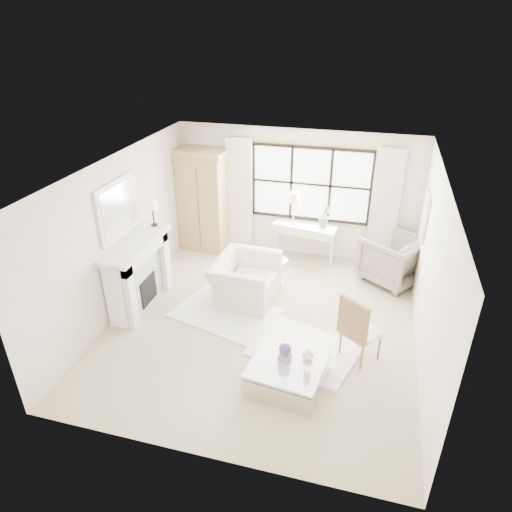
% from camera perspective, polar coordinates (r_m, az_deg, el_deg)
% --- Properties ---
extents(floor, '(5.50, 5.50, 0.00)m').
position_cam_1_polar(floor, '(7.86, 0.80, -8.39)').
color(floor, tan).
rests_on(floor, ground).
extents(ceiling, '(5.50, 5.50, 0.00)m').
position_cam_1_polar(ceiling, '(6.62, 0.95, 10.78)').
color(ceiling, white).
rests_on(ceiling, ground).
extents(wall_back, '(5.00, 0.00, 5.00)m').
position_cam_1_polar(wall_back, '(9.60, 5.01, 7.73)').
color(wall_back, white).
rests_on(wall_back, ground).
extents(wall_front, '(5.00, 0.00, 5.00)m').
position_cam_1_polar(wall_front, '(4.98, -7.31, -13.93)').
color(wall_front, silver).
rests_on(wall_front, ground).
extents(wall_left, '(0.00, 5.50, 5.50)m').
position_cam_1_polar(wall_left, '(8.06, -16.62, 2.52)').
color(wall_left, beige).
rests_on(wall_left, ground).
extents(wall_right, '(0.00, 5.50, 5.50)m').
position_cam_1_polar(wall_right, '(7.03, 21.03, -2.14)').
color(wall_right, white).
rests_on(wall_right, ground).
extents(window_pane, '(2.40, 0.02, 1.50)m').
position_cam_1_polar(window_pane, '(9.46, 6.86, 8.92)').
color(window_pane, silver).
rests_on(window_pane, wall_back).
extents(window_frame, '(2.50, 0.04, 1.50)m').
position_cam_1_polar(window_frame, '(9.45, 6.85, 8.90)').
color(window_frame, black).
rests_on(window_frame, wall_back).
extents(curtain_rod, '(3.30, 0.04, 0.04)m').
position_cam_1_polar(curtain_rod, '(9.15, 7.11, 13.95)').
color(curtain_rod, '#B68B3F').
rests_on(curtain_rod, wall_back).
extents(curtain_left, '(0.55, 0.10, 2.47)m').
position_cam_1_polar(curtain_left, '(9.82, -2.08, 7.56)').
color(curtain_left, silver).
rests_on(curtain_left, ground).
extents(curtain_right, '(0.55, 0.10, 2.47)m').
position_cam_1_polar(curtain_right, '(9.43, 15.72, 5.61)').
color(curtain_right, beige).
rests_on(curtain_right, ground).
extents(fireplace, '(0.58, 1.66, 1.26)m').
position_cam_1_polar(fireplace, '(8.27, -14.62, -2.03)').
color(fireplace, silver).
rests_on(fireplace, ground).
extents(mirror_frame, '(0.05, 1.15, 0.95)m').
position_cam_1_polar(mirror_frame, '(7.86, -16.91, 5.72)').
color(mirror_frame, silver).
rests_on(mirror_frame, wall_left).
extents(mirror_glass, '(0.02, 1.00, 0.80)m').
position_cam_1_polar(mirror_glass, '(7.84, -16.73, 5.71)').
color(mirror_glass, silver).
rests_on(mirror_glass, wall_left).
extents(art_frame, '(0.04, 0.62, 0.82)m').
position_cam_1_polar(art_frame, '(8.47, 20.36, 4.65)').
color(art_frame, silver).
rests_on(art_frame, wall_right).
extents(art_canvas, '(0.01, 0.52, 0.72)m').
position_cam_1_polar(art_canvas, '(8.47, 20.23, 4.67)').
color(art_canvas, beige).
rests_on(art_canvas, wall_right).
extents(mantel_lamp, '(0.22, 0.22, 0.51)m').
position_cam_1_polar(mantel_lamp, '(8.35, -12.87, 6.19)').
color(mantel_lamp, black).
rests_on(mantel_lamp, fireplace).
extents(armoire, '(1.18, 0.80, 2.24)m').
position_cam_1_polar(armoire, '(9.94, -6.59, 7.08)').
color(armoire, tan).
rests_on(armoire, floor).
extents(console_table, '(1.36, 0.66, 0.80)m').
position_cam_1_polar(console_table, '(9.69, 6.05, 1.74)').
color(console_table, white).
rests_on(console_table, floor).
extents(console_lamp, '(0.28, 0.28, 0.69)m').
position_cam_1_polar(console_lamp, '(9.35, 4.78, 7.21)').
color(console_lamp, '#A9863A').
rests_on(console_lamp, console_table).
extents(orchid_plant, '(0.34, 0.30, 0.50)m').
position_cam_1_polar(orchid_plant, '(9.36, 8.63, 5.00)').
color(orchid_plant, '#59704B').
rests_on(orchid_plant, console_table).
extents(side_table, '(0.40, 0.40, 0.51)m').
position_cam_1_polar(side_table, '(8.81, 2.72, -1.49)').
color(side_table, white).
rests_on(side_table, floor).
extents(rug_left, '(1.98, 1.62, 0.03)m').
position_cam_1_polar(rug_left, '(8.09, -3.77, -7.10)').
color(rug_left, white).
rests_on(rug_left, floor).
extents(rug_right, '(1.83, 1.56, 0.03)m').
position_cam_1_polar(rug_right, '(7.32, 6.06, -11.59)').
color(rug_right, white).
rests_on(rug_right, floor).
extents(club_armchair, '(1.13, 1.28, 0.79)m').
position_cam_1_polar(club_armchair, '(8.29, -1.34, -2.95)').
color(club_armchair, beige).
rests_on(club_armchair, floor).
extents(wingback_chair, '(1.43, 1.42, 0.94)m').
position_cam_1_polar(wingback_chair, '(9.20, 16.72, -0.36)').
color(wingback_chair, gray).
rests_on(wingback_chair, floor).
extents(french_chair, '(0.68, 0.68, 1.08)m').
position_cam_1_polar(french_chair, '(7.15, 12.76, -10.31)').
color(french_chair, olive).
rests_on(french_chair, floor).
extents(coffee_table, '(1.11, 1.11, 0.38)m').
position_cam_1_polar(coffee_table, '(6.65, 3.94, -14.42)').
color(coffee_table, silver).
rests_on(coffee_table, floor).
extents(planter_box, '(0.18, 0.18, 0.11)m').
position_cam_1_polar(planter_box, '(6.51, 3.61, -12.50)').
color(planter_box, gray).
rests_on(planter_box, coffee_table).
extents(planter_flowers, '(0.17, 0.17, 0.17)m').
position_cam_1_polar(planter_flowers, '(6.42, 3.65, -11.53)').
color(planter_flowers, '#512C70').
rests_on(planter_flowers, planter_box).
extents(pillar_candle, '(0.10, 0.10, 0.12)m').
position_cam_1_polar(pillar_candle, '(6.30, 6.41, -14.31)').
color(pillar_candle, silver).
rests_on(pillar_candle, coffee_table).
extents(coffee_vase, '(0.17, 0.17, 0.16)m').
position_cam_1_polar(coffee_vase, '(6.55, 6.50, -12.12)').
color(coffee_vase, silver).
rests_on(coffee_vase, coffee_table).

